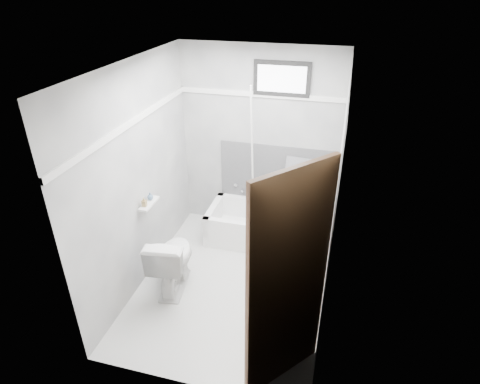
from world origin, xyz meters
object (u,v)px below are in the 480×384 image
(soap_bottle_b, at_px, (150,196))
(bathtub, at_px, (266,227))
(soap_bottle_a, at_px, (144,202))
(office_chair, at_px, (291,201))
(toilet, at_px, (172,260))
(door, at_px, (318,320))

(soap_bottle_b, bearing_deg, bathtub, 36.48)
(soap_bottle_a, xyz_separation_m, soap_bottle_b, (0.00, 0.14, -0.01))
(office_chair, height_order, toilet, office_chair)
(office_chair, relative_size, soap_bottle_a, 9.32)
(door, distance_m, soap_bottle_a, 2.28)
(soap_bottle_a, bearing_deg, bathtub, 40.77)
(door, distance_m, soap_bottle_b, 2.36)
(bathtub, relative_size, soap_bottle_a, 14.47)
(toilet, height_order, soap_bottle_a, soap_bottle_a)
(office_chair, bearing_deg, toilet, -125.11)
(bathtub, distance_m, office_chair, 0.49)
(bathtub, bearing_deg, soap_bottle_b, -143.52)
(toilet, xyz_separation_m, door, (1.60, -1.10, 0.65))
(door, bearing_deg, soap_bottle_a, 147.44)
(bathtub, xyz_separation_m, office_chair, (0.28, 0.05, 0.39))
(office_chair, bearing_deg, soap_bottle_b, -139.51)
(bathtub, relative_size, office_chair, 1.55)
(bathtub, bearing_deg, door, -70.59)
(bathtub, xyz_separation_m, soap_bottle_b, (-1.14, -0.84, 0.75))
(door, bearing_deg, soap_bottle_b, 144.57)
(soap_bottle_a, bearing_deg, door, -32.56)
(soap_bottle_b, bearing_deg, soap_bottle_a, -90.00)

